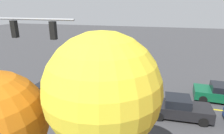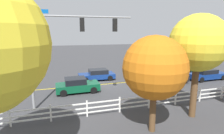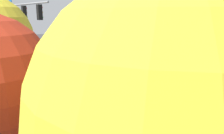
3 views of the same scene
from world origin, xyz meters
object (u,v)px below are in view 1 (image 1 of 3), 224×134
Objects in this scene: car_1 at (97,80)px; car_3 at (222,93)px; car_2 at (179,108)px; car_0 at (50,93)px; tree_1 at (103,91)px.

car_3 reaches higher than car_1.
car_3 is at bearing 42.70° from car_2.
car_0 is at bearing 17.75° from car_3.
car_1 is 1.01× the size of car_2.
car_0 is 0.96× the size of car_1.
car_3 is (-10.98, 0.36, 0.06)m from car_1.
car_0 is 0.96× the size of car_3.
car_0 is at bearing 178.76° from car_2.
tree_1 is at bearing -47.50° from car_0.
car_1 is 10.99m from car_3.
car_1 is at bearing -69.54° from tree_1.
car_0 is 10.23m from car_2.
car_3 is (-3.55, -3.48, -0.01)m from car_2.
tree_1 is at bearing 110.76° from car_1.
car_2 is at bearing -113.01° from tree_1.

